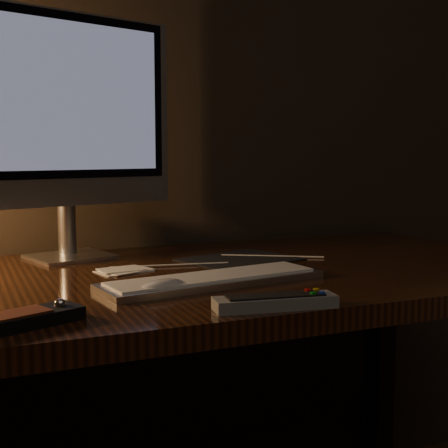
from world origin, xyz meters
name	(u,v)px	position (x,y,z in m)	size (l,w,h in m)	color
desk	(176,325)	(0.00, 1.93, 0.62)	(1.60, 0.75, 0.75)	#3A1C0D
monitor	(66,115)	(-0.19, 2.12, 1.08)	(0.52, 0.20, 0.56)	silver
keyboard	(213,279)	(0.01, 1.73, 0.76)	(0.44, 0.12, 0.02)	silver
mousepad	(240,259)	(0.16, 1.95, 0.75)	(0.24, 0.19, 0.00)	black
mouse	(163,288)	(-0.10, 1.69, 0.76)	(0.09, 0.05, 0.02)	white
media_remote	(25,319)	(-0.35, 1.57, 0.76)	(0.17, 0.12, 0.03)	black
tv_remote	(275,302)	(0.03, 1.52, 0.76)	(0.20, 0.08, 0.03)	gray
papers	(124,270)	(-0.12, 1.92, 0.75)	(0.11, 0.07, 0.01)	white
cable	(225,261)	(0.12, 1.93, 0.75)	(0.00, 0.00, 0.50)	white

